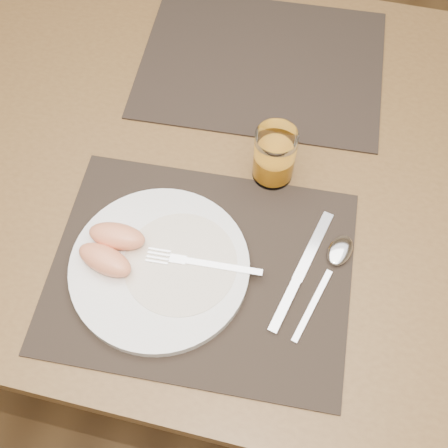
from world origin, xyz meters
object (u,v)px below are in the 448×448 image
at_px(spoon, 336,258).
at_px(table, 227,182).
at_px(placemat_near, 201,270).
at_px(juice_glass, 274,158).
at_px(fork, 194,262).
at_px(plate, 160,267).
at_px(placemat_far, 262,63).
at_px(knife, 297,280).

bearing_deg(spoon, table, 142.74).
height_order(placemat_near, juice_glass, juice_glass).
distance_m(placemat_near, spoon, 0.21).
bearing_deg(fork, plate, -162.34).
xyz_separation_m(placemat_far, juice_glass, (0.07, -0.24, 0.05)).
xyz_separation_m(table, knife, (0.15, -0.20, 0.09)).
distance_m(fork, juice_glass, 0.21).
height_order(fork, juice_glass, juice_glass).
height_order(placemat_far, knife, knife).
bearing_deg(spoon, plate, -163.13).
xyz_separation_m(placemat_far, spoon, (0.19, -0.38, 0.01)).
xyz_separation_m(plate, knife, (0.20, 0.03, -0.01)).
height_order(table, juice_glass, juice_glass).
distance_m(plate, spoon, 0.27).
distance_m(plate, juice_glass, 0.25).
relative_size(table, plate, 5.19).
bearing_deg(table, plate, -101.97).
relative_size(placemat_near, spoon, 2.37).
bearing_deg(juice_glass, spoon, -46.96).
distance_m(placemat_far, fork, 0.44).
relative_size(fork, knife, 0.81).
relative_size(spoon, juice_glass, 1.87).
height_order(placemat_near, spoon, spoon).
height_order(table, placemat_far, placemat_far).
height_order(placemat_far, juice_glass, juice_glass).
xyz_separation_m(placemat_far, knife, (0.14, -0.42, 0.00)).
bearing_deg(plate, fork, 17.66).
xyz_separation_m(fork, spoon, (0.21, 0.06, -0.01)).
bearing_deg(table, spoon, -37.26).
bearing_deg(placemat_far, spoon, -62.96).
bearing_deg(plate, knife, 8.26).
xyz_separation_m(spoon, juice_glass, (-0.12, 0.13, 0.04)).
height_order(placemat_near, knife, knife).
relative_size(plate, fork, 1.54).
bearing_deg(table, placemat_near, -87.26).
height_order(spoon, juice_glass, juice_glass).
xyz_separation_m(knife, juice_glass, (-0.07, 0.18, 0.04)).
relative_size(table, fork, 7.99).
xyz_separation_m(table, fork, (-0.00, -0.22, 0.11)).
bearing_deg(plate, juice_glass, 58.17).
bearing_deg(juice_glass, placemat_near, -109.78).
distance_m(spoon, juice_glass, 0.19).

